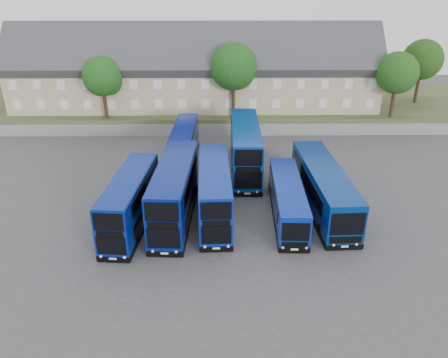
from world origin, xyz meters
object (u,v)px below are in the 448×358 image
at_px(tree_mid, 235,68).
at_px(tree_far, 423,61).
at_px(coach_east_a, 287,201).
at_px(tree_west, 104,78).
at_px(dd_front_mid, 175,193).
at_px(tree_east, 398,74).
at_px(dd_front_left, 130,203).

bearing_deg(tree_mid, tree_far, 14.04).
xyz_separation_m(coach_east_a, tree_west, (-19.72, 21.57, 5.57)).
bearing_deg(tree_west, coach_east_a, -47.57).
relative_size(dd_front_mid, tree_east, 1.46).
distance_m(dd_front_mid, coach_east_a, 9.34).
xyz_separation_m(dd_front_left, tree_east, (29.03, 22.84, 5.33)).
relative_size(tree_mid, tree_east, 1.12).
bearing_deg(tree_far, tree_east, -130.60).
height_order(dd_front_left, tree_east, tree_east).
xyz_separation_m(dd_front_left, tree_mid, (9.03, 23.34, 6.01)).
xyz_separation_m(dd_front_mid, coach_east_a, (9.30, 0.03, -0.82)).
relative_size(dd_front_left, tree_far, 1.24).
xyz_separation_m(dd_front_left, coach_east_a, (12.75, 1.27, -0.58)).
bearing_deg(tree_west, tree_east, 0.00).
relative_size(tree_east, tree_far, 0.94).
xyz_separation_m(dd_front_mid, tree_west, (-10.42, 21.60, 4.75)).
bearing_deg(tree_east, tree_mid, 178.57).
xyz_separation_m(dd_front_left, tree_far, (35.03, 29.84, 5.67)).
bearing_deg(dd_front_left, tree_mid, 73.71).
bearing_deg(tree_east, tree_far, 49.40).
height_order(tree_west, tree_east, tree_east).
distance_m(coach_east_a, tree_east, 27.66).
height_order(coach_east_a, tree_far, tree_far).
distance_m(coach_east_a, tree_mid, 23.33).
relative_size(dd_front_mid, coach_east_a, 1.07).
height_order(tree_east, tree_far, tree_far).
xyz_separation_m(tree_west, tree_east, (36.00, 0.00, 0.34)).
height_order(dd_front_left, dd_front_mid, dd_front_mid).
distance_m(tree_mid, tree_east, 20.02).
bearing_deg(tree_mid, tree_east, -1.43).
bearing_deg(dd_front_mid, coach_east_a, 3.34).
bearing_deg(tree_mid, tree_west, -178.21).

